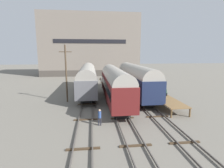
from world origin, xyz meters
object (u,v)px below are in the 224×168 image
at_px(person_worker, 100,116).
at_px(utility_pole, 66,73).
at_px(train_car_maroon, 115,83).
at_px(bench, 162,92).
at_px(train_car_grey, 88,77).
at_px(train_car_navy, 136,78).

height_order(person_worker, utility_pole, utility_pole).
height_order(train_car_maroon, bench, train_car_maroon).
distance_m(bench, utility_pole, 14.39).
bearing_deg(utility_pole, person_worker, -64.77).
relative_size(train_car_grey, utility_pole, 2.19).
distance_m(person_worker, utility_pole, 10.92).
relative_size(train_car_maroon, train_car_navy, 0.91).
height_order(train_car_grey, train_car_navy, train_car_navy).
bearing_deg(train_car_navy, bench, -59.22).
xyz_separation_m(train_car_navy, utility_pole, (-11.11, -2.43, 1.36)).
bearing_deg(train_car_grey, train_car_maroon, -60.78).
relative_size(train_car_maroon, bench, 11.51).
height_order(train_car_navy, utility_pole, utility_pole).
bearing_deg(utility_pole, train_car_grey, 62.52).
xyz_separation_m(train_car_grey, utility_pole, (-2.96, -5.68, 1.49)).
height_order(train_car_maroon, person_worker, train_car_maroon).
height_order(train_car_grey, utility_pole, utility_pole).
relative_size(train_car_grey, train_car_navy, 1.04).
xyz_separation_m(train_car_grey, person_worker, (1.47, -15.09, -1.87)).
relative_size(person_worker, utility_pole, 0.20).
distance_m(train_car_grey, train_car_maroon, 8.36).
relative_size(train_car_navy, utility_pole, 2.11).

